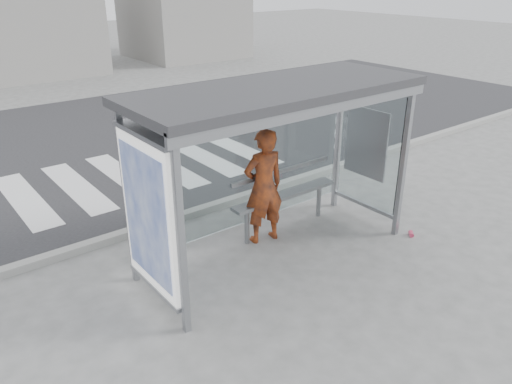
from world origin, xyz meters
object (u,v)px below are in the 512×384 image
Objects in this scene: bench at (285,195)px; soda_can at (411,234)px; person at (264,187)px; bus_shelter at (254,135)px.

soda_can is (1.49, -1.50, -0.58)m from bench.
person is at bearing 144.75° from soda_can.
soda_can is (2.00, -1.42, -0.90)m from person.
bus_shelter reaches higher than bench.
bench is at bearing 26.66° from bus_shelter.
bus_shelter is at bearing 158.81° from soda_can.
bench is 15.07× the size of soda_can.
bus_shelter is 2.27× the size of person.
bus_shelter is at bearing 49.03° from person.
bus_shelter reaches higher than person.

